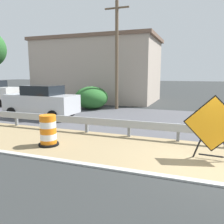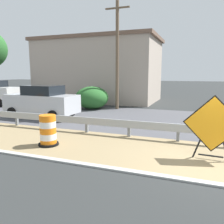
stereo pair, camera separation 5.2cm
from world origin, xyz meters
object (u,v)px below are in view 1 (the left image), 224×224
(traffic_barrel_nearest, at_px, (48,132))
(utility_pole_near, at_px, (117,55))
(warning_sign_diamond, at_px, (213,126))
(car_lead_near_lane, at_px, (41,101))

(traffic_barrel_nearest, bearing_deg, utility_pole_near, 3.36)
(warning_sign_diamond, distance_m, utility_pole_near, 11.07)
(warning_sign_diamond, bearing_deg, traffic_barrel_nearest, -81.49)
(traffic_barrel_nearest, bearing_deg, warning_sign_diamond, -84.51)
(warning_sign_diamond, height_order, car_lead_near_lane, warning_sign_diamond)
(car_lead_near_lane, bearing_deg, utility_pole_near, -122.13)
(utility_pole_near, bearing_deg, car_lead_near_lane, 145.75)
(car_lead_near_lane, distance_m, utility_pole_near, 6.45)
(warning_sign_diamond, bearing_deg, car_lead_near_lane, -110.30)
(warning_sign_diamond, height_order, utility_pole_near, utility_pole_near)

